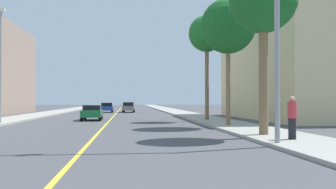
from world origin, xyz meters
TOP-DOWN VIEW (x-y plane):
  - ground at (0.00, 42.00)m, footprint 192.00×192.00m
  - sidewalk_left at (-8.78, 42.00)m, footprint 3.58×168.00m
  - sidewalk_right at (8.78, 42.00)m, footprint 3.58×168.00m
  - lane_marking_center at (0.00, 42.00)m, footprint 0.16×144.00m
  - building_right_near at (18.27, 29.23)m, footprint 10.51×19.78m
  - traffic_signal_mast at (4.07, 9.17)m, footprint 10.90×0.36m
  - street_lamp at (-7.49, 22.68)m, footprint 0.56×0.28m
  - palm_near at (8.11, 12.46)m, footprint 3.30×3.30m
  - palm_mid at (8.24, 19.07)m, footprint 3.68×3.68m
  - palm_far at (8.26, 25.70)m, footprint 3.12×3.12m
  - car_blue at (-1.49, 49.40)m, footprint 1.84×4.22m
  - car_gray at (1.71, 49.38)m, footprint 1.92×4.64m
  - car_green at (-1.58, 28.44)m, footprint 1.80×3.98m
  - pedestrian at (8.48, 10.22)m, footprint 0.38×0.38m

SIDE VIEW (x-z plane):
  - ground at x=0.00m, z-range 0.00..0.00m
  - lane_marking_center at x=0.00m, z-range 0.00..0.01m
  - sidewalk_left at x=-8.78m, z-range 0.00..0.15m
  - sidewalk_right at x=8.78m, z-range 0.00..0.15m
  - car_green at x=-1.58m, z-range 0.02..1.38m
  - car_blue at x=-1.49m, z-range 0.02..1.45m
  - car_gray at x=1.71m, z-range 0.02..1.53m
  - pedestrian at x=8.48m, z-range 0.15..1.97m
  - street_lamp at x=-7.49m, z-range 0.58..8.82m
  - traffic_signal_mast at x=4.07m, z-range 1.77..8.50m
  - building_right_near at x=18.27m, z-range 0.00..10.32m
  - palm_near at x=8.11m, z-range 2.49..10.69m
  - palm_mid at x=8.24m, z-range 2.48..10.91m
  - palm_far at x=8.26m, z-range 2.93..11.81m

